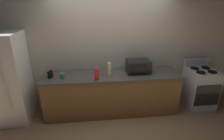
{
  "coord_description": "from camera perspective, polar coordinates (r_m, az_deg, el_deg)",
  "views": [
    {
      "loc": [
        -0.38,
        -2.95,
        2.35
      ],
      "look_at": [
        0.0,
        0.4,
        1.0
      ],
      "focal_mm": 28.55,
      "sensor_mm": 36.0,
      "label": 1
    }
  ],
  "objects": [
    {
      "name": "ground_plane",
      "position": [
        3.79,
        0.7,
        -16.5
      ],
      "size": [
        8.0,
        8.0,
        0.0
      ],
      "primitive_type": "plane",
      "color": "#93704C"
    },
    {
      "name": "cordless_phone",
      "position": [
        3.69,
        -19.16,
        -1.33
      ],
      "size": [
        0.09,
        0.12,
        0.15
      ],
      "primitive_type": "cube",
      "rotation": [
        0.0,
        0.0,
        -0.37
      ],
      "color": "black",
      "rests_on": "counter_run"
    },
    {
      "name": "bottle_vinegar",
      "position": [
        3.53,
        -0.87,
        0.11
      ],
      "size": [
        0.07,
        0.07,
        0.29
      ],
      "primitive_type": "cylinder",
      "color": "beige",
      "rests_on": "counter_run"
    },
    {
      "name": "bottle_hot_sauce",
      "position": [
        3.4,
        -4.98,
        -1.4
      ],
      "size": [
        0.08,
        0.08,
        0.22
      ],
      "primitive_type": "cylinder",
      "color": "red",
      "rests_on": "counter_run"
    },
    {
      "name": "stove_range",
      "position": [
        4.52,
        26.22,
        -5.3
      ],
      "size": [
        0.6,
        0.61,
        1.08
      ],
      "color": "#B7BABF",
      "rests_on": "ground_plane"
    },
    {
      "name": "back_wall",
      "position": [
        3.91,
        -0.67,
        7.0
      ],
      "size": [
        6.4,
        0.1,
        2.7
      ],
      "primitive_type": "cube",
      "color": "#B2A893",
      "rests_on": "ground_plane"
    },
    {
      "name": "mug_green",
      "position": [
        3.62,
        -15.49,
        -1.67
      ],
      "size": [
        0.09,
        0.09,
        0.11
      ],
      "primitive_type": "cylinder",
      "color": "#2D8C47",
      "rests_on": "counter_run"
    },
    {
      "name": "counter_run",
      "position": [
        3.87,
        0.0,
        -7.57
      ],
      "size": [
        2.84,
        0.64,
        0.9
      ],
      "color": "brown",
      "rests_on": "ground_plane"
    },
    {
      "name": "microwave",
      "position": [
        3.76,
        8.4,
        1.12
      ],
      "size": [
        0.48,
        0.35,
        0.27
      ],
      "color": "black",
      "rests_on": "counter_run"
    },
    {
      "name": "refrigerator",
      "position": [
        4.01,
        -30.53,
        -2.54
      ],
      "size": [
        0.72,
        0.73,
        1.8
      ],
      "color": "white",
      "rests_on": "ground_plane"
    }
  ]
}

